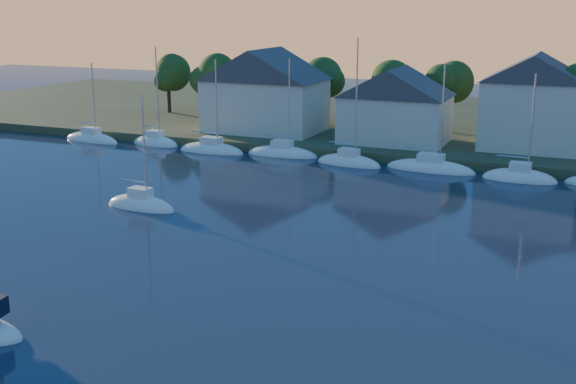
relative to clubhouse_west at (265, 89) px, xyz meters
The scene contains 8 objects.
shoreline_land 28.43m from the clubhouse_west, 37.69° to the left, with size 160.00×50.00×2.00m, color #353F24.
wooden_dock 23.56m from the clubhouse_west, 15.26° to the right, with size 120.00×3.00×1.00m, color brown.
clubhouse_west is the anchor object (origin of this frame).
clubhouse_centre 16.05m from the clubhouse_west, ahead, with size 11.55×8.40×8.08m.
clubhouse_east 30.02m from the clubhouse_west, ahead, with size 10.50×8.40×9.80m.
tree_line 24.55m from the clubhouse_west, 11.77° to the left, with size 93.40×5.40×8.90m.
moored_fleet 17.64m from the clubhouse_west, 32.73° to the right, with size 71.50×2.40×12.05m.
drifting_sailboat_left 31.92m from the clubhouse_west, 83.51° to the right, with size 6.37×2.43×10.10m.
Camera 1 is at (13.80, -19.08, 15.69)m, focal length 45.00 mm.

